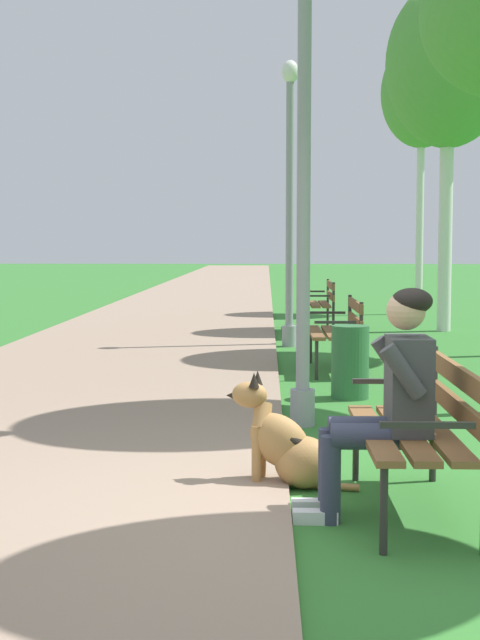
# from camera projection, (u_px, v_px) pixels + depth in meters

# --- Properties ---
(ground_plane) EXTENTS (120.00, 120.00, 0.00)m
(ground_plane) POSITION_uv_depth(u_px,v_px,m) (332.00, 524.00, 4.89)
(ground_plane) COLOR #33752D
(paved_path) EXTENTS (3.84, 60.00, 0.04)m
(paved_path) POSITION_uv_depth(u_px,v_px,m) (209.00, 290.00, 28.85)
(paved_path) COLOR gray
(paved_path) RESTS_ON ground
(park_bench_near) EXTENTS (0.55, 1.50, 0.85)m
(park_bench_near) POSITION_uv_depth(u_px,v_px,m) (423.00, 421.00, 5.05)
(park_bench_near) COLOR brown
(park_bench_near) RESTS_ON ground
(park_bench_mid) EXTENTS (0.55, 1.50, 0.85)m
(park_bench_mid) POSITION_uv_depth(u_px,v_px,m) (339.00, 327.00, 10.67)
(park_bench_mid) COLOR brown
(park_bench_mid) RESTS_ON ground
(park_bench_far) EXTENTS (0.55, 1.50, 0.85)m
(park_bench_far) POSITION_uv_depth(u_px,v_px,m) (320.00, 300.00, 15.61)
(park_bench_far) COLOR brown
(park_bench_far) RESTS_ON ground
(person_seated_on_near_bench) EXTENTS (0.74, 0.49, 1.25)m
(person_seated_on_near_bench) POSITION_uv_depth(u_px,v_px,m) (388.00, 394.00, 4.94)
(person_seated_on_near_bench) COLOR #33384C
(person_seated_on_near_bench) RESTS_ON ground
(dog_shepherd) EXTENTS (0.82, 0.38, 0.71)m
(dog_shepherd) POSITION_uv_depth(u_px,v_px,m) (287.00, 445.00, 5.62)
(dog_shepherd) COLOR #B27F47
(dog_shepherd) RESTS_ON ground
(lamp_post_near) EXTENTS (0.24, 0.24, 3.86)m
(lamp_post_near) POSITION_uv_depth(u_px,v_px,m) (304.00, 178.00, 7.36)
(lamp_post_near) COLOR gray
(lamp_post_near) RESTS_ON ground
(lamp_post_mid) EXTENTS (0.24, 0.24, 4.04)m
(lamp_post_mid) POSITION_uv_depth(u_px,v_px,m) (290.00, 200.00, 13.09)
(lamp_post_mid) COLOR gray
(lamp_post_mid) RESTS_ON ground
(birch_tree_fourth) EXTENTS (2.07, 1.82, 5.79)m
(birch_tree_fourth) POSITION_uv_depth(u_px,v_px,m) (448.00, 67.00, 15.21)
(birch_tree_fourth) COLOR silver
(birch_tree_fourth) RESTS_ON ground
(birch_tree_fifth) EXTENTS (1.67, 1.57, 5.66)m
(birch_tree_fifth) POSITION_uv_depth(u_px,v_px,m) (422.00, 95.00, 18.93)
(birch_tree_fifth) COLOR silver
(birch_tree_fifth) RESTS_ON ground
(litter_bin) EXTENTS (0.36, 0.36, 0.70)m
(litter_bin) POSITION_uv_depth(u_px,v_px,m) (350.00, 362.00, 8.82)
(litter_bin) COLOR #2D6638
(litter_bin) RESTS_ON ground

